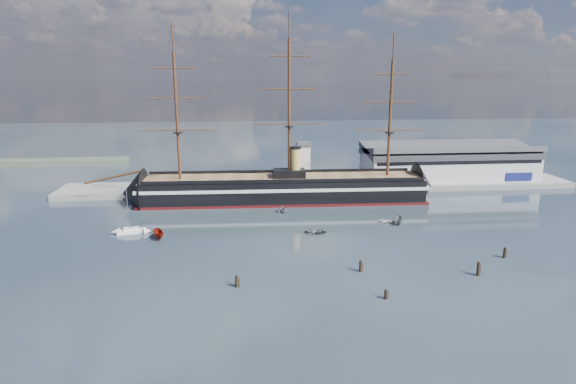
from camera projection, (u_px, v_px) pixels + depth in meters
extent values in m
plane|color=black|center=(309.00, 218.00, 135.36)|extent=(600.00, 600.00, 0.00)
cube|color=slate|center=(322.00, 188.00, 171.16)|extent=(180.00, 18.00, 2.00)
cube|color=#B7BABC|center=(448.00, 165.00, 178.18)|extent=(62.00, 20.00, 10.00)
cube|color=#3F4247|center=(449.00, 150.00, 176.86)|extent=(63.00, 21.00, 2.00)
cube|color=silver|center=(304.00, 166.00, 165.44)|extent=(4.00, 4.00, 14.00)
cube|color=#3F4247|center=(304.00, 144.00, 163.67)|extent=(5.00, 5.00, 1.00)
cube|color=black|center=(283.00, 189.00, 153.20)|extent=(88.47, 18.80, 7.00)
cube|color=silver|center=(283.00, 185.00, 152.92)|extent=(90.47, 19.11, 1.00)
cube|color=#460E0F|center=(283.00, 200.00, 154.06)|extent=(90.47, 19.07, 0.90)
cone|color=black|center=(133.00, 193.00, 148.62)|extent=(14.49, 16.12, 15.68)
cone|color=black|center=(424.00, 186.00, 157.93)|extent=(11.50, 16.02, 15.68)
cube|color=brown|center=(283.00, 178.00, 152.35)|extent=(88.43, 17.53, 0.40)
cube|color=black|center=(289.00, 173.00, 152.22)|extent=(10.19, 6.32, 2.50)
cylinder|color=tan|center=(295.00, 162.00, 151.60)|extent=(3.20, 3.20, 9.00)
cylinder|color=#381E0F|center=(114.00, 177.00, 146.82)|extent=(17.77, 1.27, 4.43)
cylinder|color=#381E0F|center=(177.00, 118.00, 144.63)|extent=(0.90, 0.90, 38.00)
cylinder|color=#381E0F|center=(289.00, 110.00, 147.56)|extent=(0.90, 0.90, 42.00)
cylinder|color=#381E0F|center=(390.00, 119.00, 151.47)|extent=(0.90, 0.90, 36.00)
cube|color=silver|center=(131.00, 232.00, 122.34)|extent=(7.44, 3.72, 0.95)
cube|color=silver|center=(131.00, 229.00, 122.17)|extent=(4.06, 2.38, 0.76)
cylinder|color=#B2B2B7|center=(128.00, 210.00, 120.95)|extent=(0.15, 0.15, 10.48)
imported|color=maroon|center=(159.00, 239.00, 118.39)|extent=(7.11, 4.40, 2.67)
imported|color=slate|center=(316.00, 233.00, 122.35)|extent=(2.28, 3.63, 1.58)
imported|color=slate|center=(399.00, 224.00, 130.29)|extent=(6.15, 3.56, 2.32)
imported|color=gray|center=(282.00, 213.00, 141.03)|extent=(7.10, 5.43, 2.39)
imported|color=silver|center=(388.00, 223.00, 131.28)|extent=(2.26, 2.93, 1.28)
cylinder|color=black|center=(237.00, 287.00, 91.38)|extent=(0.64, 0.64, 3.02)
cylinder|color=black|center=(386.00, 299.00, 86.44)|extent=(0.64, 0.64, 2.52)
cylinder|color=black|center=(478.00, 276.00, 96.54)|extent=(0.64, 0.64, 3.63)
cylinder|color=black|center=(504.00, 258.00, 106.02)|extent=(0.64, 0.64, 3.14)
cylinder|color=black|center=(360.00, 272.00, 98.52)|extent=(0.64, 0.64, 3.09)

